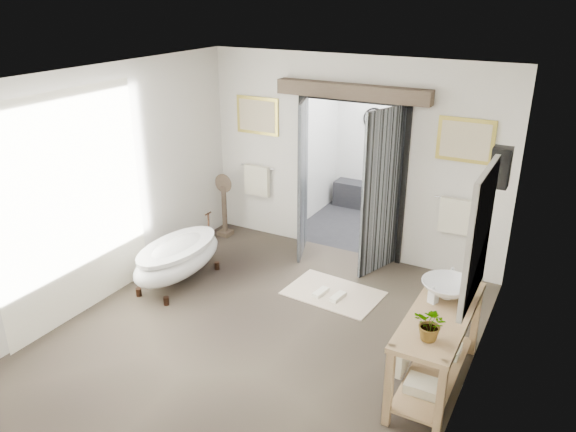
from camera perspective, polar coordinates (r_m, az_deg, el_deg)
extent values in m
plane|color=brown|center=(6.67, -2.52, -11.73)|extent=(5.00, 5.00, 0.00)
cube|color=silver|center=(4.30, -20.59, -11.33)|extent=(4.50, 0.02, 2.90)
cube|color=silver|center=(7.34, -17.98, 3.06)|extent=(0.02, 5.00, 2.90)
cube|color=silver|center=(5.28, 18.73, -4.57)|extent=(0.02, 5.00, 2.90)
cube|color=silver|center=(8.76, -2.84, 7.15)|extent=(1.45, 0.02, 2.90)
cube|color=silver|center=(7.69, 17.03, 4.03)|extent=(1.45, 0.02, 2.90)
cube|color=silver|center=(7.86, 6.83, 13.85)|extent=(1.60, 0.02, 0.60)
cube|color=white|center=(5.60, -3.02, 13.73)|extent=(4.50, 5.00, 0.02)
cube|color=white|center=(6.97, -21.08, 0.75)|extent=(0.02, 2.20, 2.70)
cube|color=#9E978F|center=(5.19, 18.84, -1.97)|extent=(0.05, 0.95, 1.25)
cube|color=silver|center=(5.20, 18.52, -1.91)|extent=(0.01, 0.80, 1.10)
cube|color=black|center=(6.57, 20.78, 4.65)|extent=(0.20, 0.20, 0.45)
sphere|color=#FFCC8C|center=(6.57, 20.78, 4.65)|extent=(0.10, 0.10, 0.10)
cube|color=#26262A|center=(9.47, 8.41, -1.15)|extent=(2.20, 2.00, 0.01)
cube|color=white|center=(8.80, 9.34, 13.94)|extent=(2.20, 2.00, 0.02)
cube|color=white|center=(9.97, 10.86, 7.46)|extent=(2.20, 0.02, 2.50)
cube|color=white|center=(9.47, 2.56, 7.05)|extent=(0.02, 2.00, 2.50)
cube|color=white|center=(8.77, 15.62, 5.00)|extent=(0.02, 2.00, 2.50)
cube|color=#26262A|center=(10.12, 10.13, 1.62)|extent=(2.00, 0.35, 0.45)
cylinder|color=silver|center=(9.99, 8.75, 9.69)|extent=(0.40, 0.03, 0.40)
cylinder|color=silver|center=(9.76, 13.21, 9.06)|extent=(0.40, 0.03, 0.40)
cube|color=black|center=(8.51, 1.39, 4.60)|extent=(0.07, 0.10, 2.30)
cube|color=black|center=(7.95, 11.71, 2.84)|extent=(0.07, 0.10, 2.30)
cube|color=black|center=(7.91, 6.73, 11.70)|extent=(1.67, 0.10, 0.07)
cube|color=black|center=(8.13, 1.51, 3.74)|extent=(0.30, 0.77, 2.30)
cube|color=black|center=(7.69, 9.50, 2.34)|extent=(0.30, 0.77, 2.30)
cube|color=#4F4034|center=(7.80, 6.49, 12.45)|extent=(2.20, 0.20, 0.20)
cube|color=gold|center=(8.65, -3.12, 10.15)|extent=(0.72, 0.03, 0.57)
cube|color=beige|center=(8.64, -3.17, 10.13)|extent=(0.62, 0.01, 0.47)
cube|color=gold|center=(7.54, 17.58, 7.35)|extent=(0.72, 0.03, 0.57)
cube|color=beige|center=(7.53, 17.56, 7.32)|extent=(0.62, 0.01, 0.47)
cylinder|color=silver|center=(8.82, -3.15, 5.01)|extent=(0.60, 0.02, 0.02)
cube|color=beige|center=(8.87, -3.18, 3.62)|extent=(0.42, 0.08, 0.48)
cylinder|color=silver|center=(7.74, 16.85, 1.56)|extent=(0.60, 0.02, 0.02)
cube|color=beige|center=(7.79, 16.64, 0.00)|extent=(0.42, 0.08, 0.48)
cylinder|color=black|center=(7.60, -14.93, -7.49)|extent=(0.07, 0.07, 0.11)
cylinder|color=black|center=(7.32, -12.26, -8.43)|extent=(0.07, 0.07, 0.11)
cylinder|color=black|center=(8.32, -9.82, -4.31)|extent=(0.07, 0.07, 0.11)
cylinder|color=black|center=(8.07, -7.23, -5.03)|extent=(0.07, 0.07, 0.11)
ellipsoid|color=white|center=(7.67, -11.12, -4.25)|extent=(0.70, 1.56, 0.50)
cylinder|color=black|center=(8.06, -8.09, -0.36)|extent=(0.03, 0.03, 0.20)
cube|color=tan|center=(5.31, 10.20, -16.62)|extent=(0.07, 0.07, 0.85)
cube|color=tan|center=(5.23, 15.20, -17.84)|extent=(0.07, 0.07, 0.85)
cube|color=tan|center=(6.50, 14.52, -9.09)|extent=(0.07, 0.07, 0.85)
cube|color=tan|center=(6.43, 18.52, -9.94)|extent=(0.07, 0.07, 0.85)
cube|color=tan|center=(5.63, 15.22, -9.65)|extent=(0.55, 1.60, 0.05)
cube|color=tan|center=(6.00, 14.57, -15.07)|extent=(0.45, 1.50, 0.03)
cylinder|color=silver|center=(5.80, 12.37, -10.97)|extent=(0.02, 1.40, 0.02)
cube|color=beige|center=(5.79, 11.76, -13.37)|extent=(0.06, 0.34, 0.42)
cube|color=beige|center=(5.69, 13.68, -16.51)|extent=(0.35, 0.25, 0.10)
cube|color=beige|center=(6.24, 15.47, -12.80)|extent=(0.35, 0.25, 0.10)
cube|color=#4F4034|center=(9.15, -6.38, -1.70)|extent=(0.20, 0.20, 0.07)
cylinder|color=#4F4034|center=(8.99, -6.49, 0.70)|extent=(0.08, 0.08, 0.76)
cylinder|color=silver|center=(8.86, -6.53, 3.34)|extent=(0.27, 0.02, 0.27)
cylinder|color=#4F4034|center=(8.85, -6.59, 3.32)|extent=(0.31, 0.01, 0.31)
cube|color=beige|center=(7.44, 4.63, -7.81)|extent=(1.26, 0.89, 0.01)
cube|color=white|center=(7.39, 3.33, -7.74)|extent=(0.14, 0.28, 0.05)
cube|color=white|center=(7.30, 5.08, -8.18)|extent=(0.14, 0.28, 0.05)
imported|color=white|center=(5.84, 15.87, -7.19)|extent=(0.64, 0.64, 0.18)
imported|color=gray|center=(5.12, 14.38, -10.60)|extent=(0.33, 0.30, 0.32)
imported|color=gray|center=(5.71, 14.56, -7.72)|extent=(0.11, 0.11, 0.18)
imported|color=gray|center=(6.10, 16.30, -5.86)|extent=(0.18, 0.18, 0.19)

